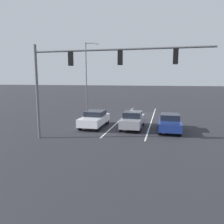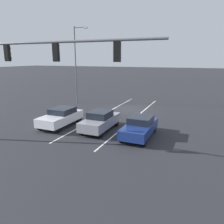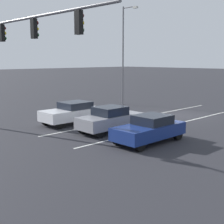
{
  "view_description": "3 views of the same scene",
  "coord_description": "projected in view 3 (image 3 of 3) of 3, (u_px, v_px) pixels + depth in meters",
  "views": [
    {
      "loc": [
        -2.98,
        27.5,
        4.5
      ],
      "look_at": [
        1.46,
        9.12,
        1.62
      ],
      "focal_mm": 35.0,
      "sensor_mm": 36.0,
      "label": 1
    },
    {
      "loc": [
        -7.53,
        22.97,
        5.59
      ],
      "look_at": [
        -1.15,
        7.82,
        1.54
      ],
      "focal_mm": 35.0,
      "sensor_mm": 36.0,
      "label": 2
    },
    {
      "loc": [
        -13.91,
        20.96,
        4.42
      ],
      "look_at": [
        -0.07,
        7.72,
        1.18
      ],
      "focal_mm": 50.0,
      "sensor_mm": 36.0,
      "label": 3
    }
  ],
  "objects": [
    {
      "name": "ground_plane",
      "position": [
        181.0,
        115.0,
        24.93
      ],
      "size": [
        240.0,
        240.0,
        0.0
      ],
      "primitive_type": "plane",
      "color": "#28282D"
    },
    {
      "name": "lane_stripe_left_divider",
      "position": [
        178.0,
        124.0,
        21.7
      ],
      "size": [
        0.12,
        17.93,
        0.01
      ],
      "primitive_type": "cube",
      "color": "silver",
      "rests_on": "ground_plane"
    },
    {
      "name": "lane_stripe_center_divider",
      "position": [
        141.0,
        117.0,
        24.12
      ],
      "size": [
        0.12,
        17.93,
        0.01
      ],
      "primitive_type": "cube",
      "color": "silver",
      "rests_on": "ground_plane"
    },
    {
      "name": "car_navy_leftlane_front",
      "position": [
        150.0,
        129.0,
        16.72
      ],
      "size": [
        1.83,
        4.27,
        1.46
      ],
      "color": "navy",
      "rests_on": "ground_plane"
    },
    {
      "name": "car_gray_midlane_front",
      "position": [
        110.0,
        119.0,
        19.18
      ],
      "size": [
        1.77,
        4.28,
        1.56
      ],
      "color": "gray",
      "rests_on": "ground_plane"
    },
    {
      "name": "car_white_rightlane_front",
      "position": [
        72.0,
        112.0,
        21.57
      ],
      "size": [
        1.9,
        4.27,
        1.51
      ],
      "color": "silver",
      "rests_on": "ground_plane"
    },
    {
      "name": "traffic_signal_gantry",
      "position": [
        13.0,
        45.0,
        16.88
      ],
      "size": [
        12.33,
        0.37,
        6.97
      ],
      "color": "slate",
      "rests_on": "ground_plane"
    },
    {
      "name": "street_lamp_right_shoulder",
      "position": [
        124.0,
        50.0,
        29.96
      ],
      "size": [
        1.86,
        0.24,
        9.33
      ],
      "color": "slate",
      "rests_on": "ground_plane"
    }
  ]
}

